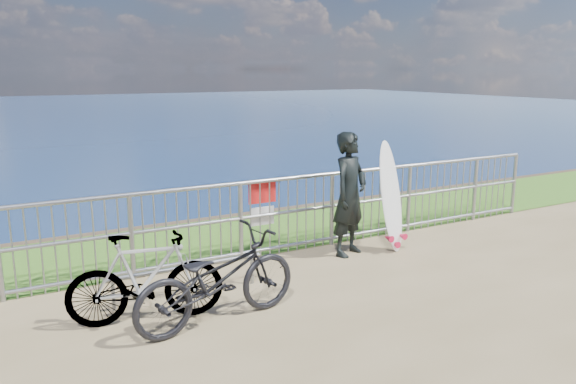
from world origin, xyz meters
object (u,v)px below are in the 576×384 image
surfboard (391,200)px  bicycle_far (146,278)px  bicycle_near (217,279)px  surfer (350,194)px

surfboard → bicycle_far: (-3.79, -0.69, -0.26)m
bicycle_near → bicycle_far: size_ratio=1.16×
surfer → bicycle_near: size_ratio=0.94×
bicycle_near → bicycle_far: bearing=49.6°
bicycle_far → bicycle_near: bearing=-110.3°
bicycle_near → surfer: bearing=-72.7°
surfer → bicycle_near: (-2.50, -1.22, -0.39)m
surfer → bicycle_far: surfer is taller
bicycle_far → surfboard: bearing=-68.3°
surfboard → bicycle_near: bearing=-161.0°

